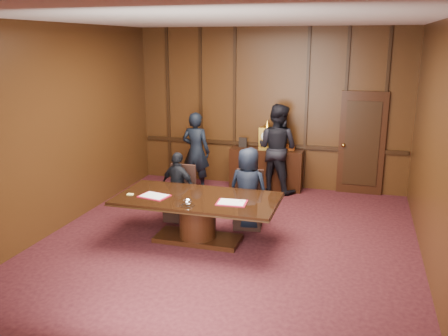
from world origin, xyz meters
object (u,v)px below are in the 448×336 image
sideboard (266,167)px  witness_left (196,151)px  conference_table (197,212)px  signatory_right (248,188)px  witness_right (277,148)px  signatory_left (178,187)px

sideboard → witness_left: witness_left is taller
conference_table → signatory_right: signatory_right is taller
sideboard → witness_right: bearing=-32.0°
conference_table → witness_left: witness_left is taller
signatory_right → witness_left: (-1.63, 1.88, 0.14)m
conference_table → witness_right: size_ratio=1.36×
conference_table → witness_left: 2.87m
sideboard → witness_right: witness_right is taller
sideboard → witness_right: (0.26, -0.16, 0.48)m
sideboard → witness_right: 0.56m
conference_table → witness_left: size_ratio=1.52×
conference_table → witness_left: bearing=110.1°
conference_table → signatory_right: 1.05m
sideboard → witness_left: 1.61m
signatory_left → witness_right: 2.66m
sideboard → conference_table: (-0.49, -3.20, 0.02)m
sideboard → witness_left: bearing=-160.5°
sideboard → signatory_right: (0.16, -2.40, 0.24)m
sideboard → conference_table: 3.24m
signatory_left → witness_left: size_ratio=0.74×
signatory_right → witness_right: (0.10, 2.24, 0.24)m
signatory_left → witness_right: witness_right is taller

